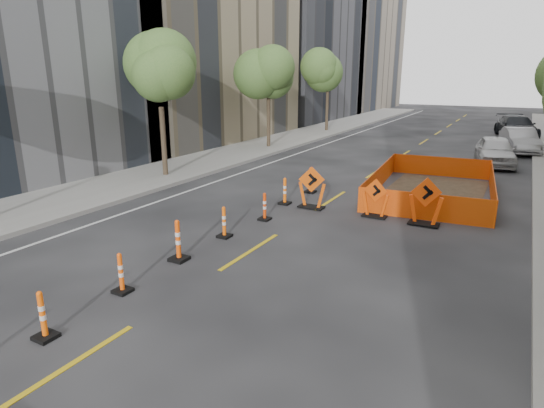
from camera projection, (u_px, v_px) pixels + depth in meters
The scene contains 21 objects.
ground_plane at pixel (149, 316), 9.30m from camera, with size 140.00×140.00×0.00m, color black.
sidewalk_left at pixel (183, 167), 23.55m from camera, with size 4.00×90.00×0.15m, color gray.
bld_left_d at pixel (286, 51), 48.22m from camera, with size 12.00×16.00×14.00m, color #4C4C51.
bld_left_e at pixel (342, 33), 61.19m from camera, with size 12.00×20.00×20.00m, color gray.
tree_l_b at pixel (159, 79), 20.35m from camera, with size 2.80×2.80×5.95m.
tree_l_c at pixel (268, 77), 28.77m from camera, with size 2.80×2.80×5.95m.
tree_l_d at pixel (328, 76), 37.18m from camera, with size 2.80×2.80×5.95m.
channelizer_2 at pixel (43, 315), 8.36m from camera, with size 0.38×0.38×0.97m, color #FE5C0A, non-canonical shape.
channelizer_3 at pixel (121, 273), 10.16m from camera, with size 0.38×0.38×0.95m, color #FF540A, non-canonical shape.
channelizer_4 at pixel (178, 240), 11.89m from camera, with size 0.44×0.44×1.13m, color #F74E0A, non-canonical shape.
channelizer_5 at pixel (224, 222), 13.61m from camera, with size 0.38×0.38×0.97m, color #FB5E0A, non-canonical shape.
channelizer_6 at pixel (265, 206), 15.22m from camera, with size 0.37×0.37×0.95m, color red, non-canonical shape.
channelizer_7 at pixel (285, 191), 17.07m from camera, with size 0.40×0.40×1.02m, color #FF630A, non-canonical shape.
channelizer_8 at pixel (310, 180), 18.72m from camera, with size 0.42×0.42×1.07m, color #F9460A, non-canonical shape.
chevron_sign_left at pixel (312, 188), 16.49m from camera, with size 1.04×0.62×1.56m, color #D94D09, non-canonical shape.
chevron_sign_center at pixel (375, 198), 15.46m from camera, with size 0.91×0.55×1.37m, color #D64209, non-canonical shape.
chevron_sign_right at pixel (426, 202), 14.61m from camera, with size 1.07×0.64×1.60m, color #ED4409, non-canonical shape.
safety_fence at pixel (433, 183), 18.52m from camera, with size 4.39×7.47×0.93m, color orange, non-canonical shape.
parked_car_near at pixel (495, 151), 24.34m from camera, with size 1.82×4.52×1.54m, color silver.
parked_car_mid at pixel (519, 140), 28.19m from camera, with size 1.60×4.58×1.51m, color #A1A0A5.
parked_car_far at pixel (516, 127), 34.80m from camera, with size 2.32×5.72×1.66m, color black.
Camera 1 is at (6.22, -6.05, 4.78)m, focal length 30.00 mm.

